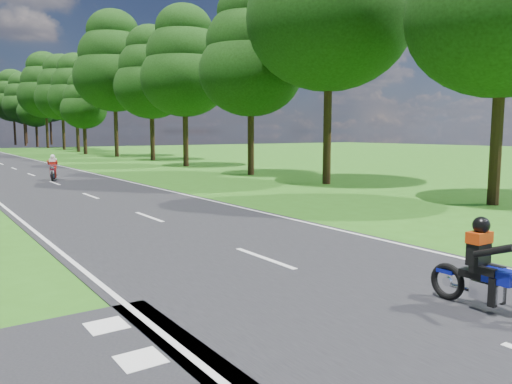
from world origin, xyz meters
TOP-DOWN VIEW (x-y plane):
  - ground at (0.00, 0.00)m, footprint 160.00×160.00m
  - rider_near_blue at (0.85, -2.31)m, footprint 0.56×1.65m
  - rider_far_red at (0.29, 21.58)m, footprint 1.00×1.73m

SIDE VIEW (x-z plane):
  - ground at x=0.00m, z-range 0.00..0.00m
  - rider_far_red at x=0.29m, z-range 0.02..1.39m
  - rider_near_blue at x=0.85m, z-range 0.02..1.39m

